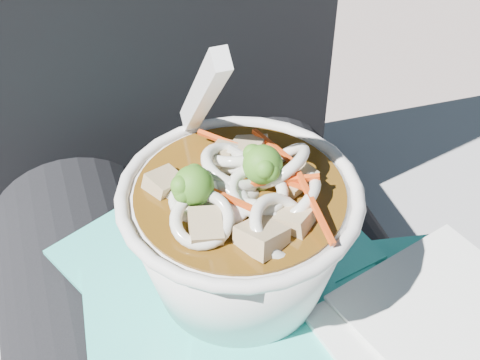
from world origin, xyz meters
name	(u,v)px	position (x,y,z in m)	size (l,w,h in m)	color
person_body	(207,288)	(0.00, 0.09, 0.58)	(0.34, 0.94, 1.03)	black
plastic_bag	(289,350)	(0.02, -0.03, 0.65)	(0.32, 0.35, 0.02)	#2DBEAF
napkins	(441,332)	(0.12, -0.06, 0.66)	(0.17, 0.16, 0.01)	white
udon_bowl	(240,228)	(0.01, 0.03, 0.71)	(0.16, 0.16, 0.20)	silver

